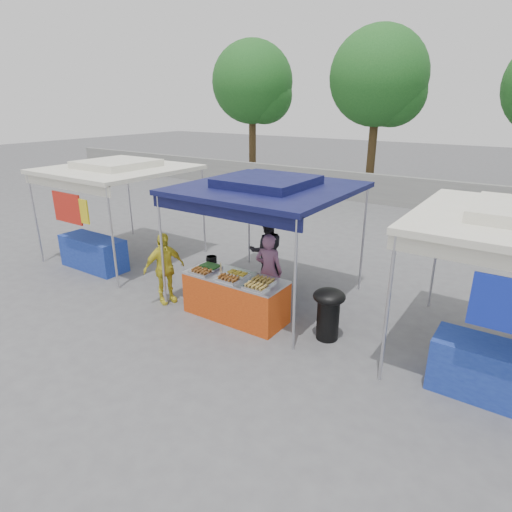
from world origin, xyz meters
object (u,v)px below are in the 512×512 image
Objects in this scene: vendor_table at (236,297)px; vendor_woman at (269,271)px; cooking_pot at (211,259)px; customer_person at (164,268)px; helper_man at (267,251)px; wok_burner at (328,310)px.

vendor_woman reaches higher than vendor_table.
cooking_pot is 0.98m from customer_person.
vendor_woman is 0.96× the size of helper_man.
wok_burner is 0.59× the size of helper_man.
wok_burner reaches higher than vendor_table.
helper_man reaches higher than cooking_pot.
helper_man is at bearing 102.53° from vendor_table.
helper_man is at bearing 70.13° from cooking_pot.
vendor_woman reaches higher than wok_burner.
helper_man is 1.08× the size of customer_person.
customer_person is (-0.75, -0.61, -0.16)m from cooking_pot.
helper_man reaches higher than wok_burner.
vendor_table is 1.76m from helper_man.
wok_burner is 3.47m from customer_person.
cooking_pot is 1.21m from vendor_woman.
customer_person reaches higher than vendor_table.
vendor_woman is 1.04× the size of customer_person.
helper_man is (-0.66, 0.94, 0.03)m from vendor_woman.
helper_man is (-0.37, 1.67, 0.38)m from vendor_table.
customer_person is at bearing -140.90° from cooking_pot.
customer_person is at bearing 167.02° from wok_burner.
vendor_woman reaches higher than cooking_pot.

